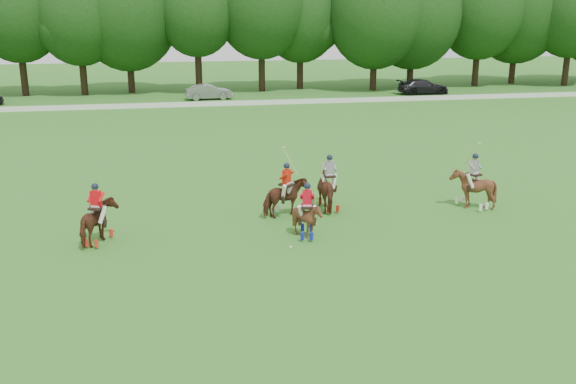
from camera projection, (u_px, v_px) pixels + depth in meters
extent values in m
plane|color=#2A6B1E|center=(282.00, 266.00, 21.82)|extent=(180.00, 180.00, 0.00)
cylinder|color=black|center=(23.00, 71.00, 64.18)|extent=(0.70, 0.70, 4.98)
ellipsoid|color=black|center=(17.00, 11.00, 62.59)|extent=(8.80, 8.80, 10.12)
cylinder|color=black|center=(83.00, 72.00, 64.87)|extent=(0.70, 0.70, 4.64)
ellipsoid|color=black|center=(78.00, 14.00, 63.33)|extent=(8.80, 8.80, 10.13)
cylinder|color=black|center=(131.00, 72.00, 66.73)|extent=(0.70, 0.70, 4.31)
ellipsoid|color=black|center=(127.00, 10.00, 65.03)|extent=(10.67, 10.67, 12.27)
cylinder|color=black|center=(199.00, 67.00, 66.43)|extent=(0.70, 0.70, 5.24)
ellipsoid|color=black|center=(196.00, 11.00, 64.87)|extent=(8.06, 8.06, 9.26)
cylinder|color=black|center=(262.00, 66.00, 67.87)|extent=(0.70, 0.70, 5.19)
ellipsoid|color=black|center=(261.00, 6.00, 66.18)|extent=(9.50, 9.50, 10.92)
cylinder|color=black|center=(300.00, 68.00, 70.07)|extent=(0.70, 0.70, 4.48)
ellipsoid|color=black|center=(300.00, 16.00, 68.57)|extent=(8.60, 8.60, 9.89)
cylinder|color=black|center=(373.00, 70.00, 68.81)|extent=(0.70, 0.70, 4.21)
ellipsoid|color=black|center=(375.00, 13.00, 67.19)|extent=(10.11, 10.11, 11.63)
cylinder|color=black|center=(410.00, 69.00, 70.96)|extent=(0.70, 0.70, 4.07)
ellipsoid|color=black|center=(413.00, 13.00, 69.32)|extent=(10.46, 10.46, 12.03)
cylinder|color=black|center=(476.00, 65.00, 72.49)|extent=(0.70, 0.70, 4.79)
ellipsoid|color=black|center=(480.00, 10.00, 70.85)|extent=(9.47, 9.47, 10.89)
cylinder|color=black|center=(513.00, 64.00, 74.98)|extent=(0.70, 0.70, 4.44)
ellipsoid|color=black|center=(518.00, 8.00, 73.25)|extent=(10.84, 10.84, 12.47)
cylinder|color=black|center=(566.00, 64.00, 72.79)|extent=(0.70, 0.70, 4.86)
ellipsoid|color=black|center=(573.00, 11.00, 71.20)|extent=(8.94, 8.94, 10.28)
cube|color=white|center=(206.00, 104.00, 57.65)|extent=(120.00, 0.10, 0.44)
imported|color=gray|center=(209.00, 92.00, 61.86)|extent=(4.54, 1.90, 1.46)
imported|color=black|center=(423.00, 87.00, 65.82)|extent=(5.26, 2.17, 1.52)
imported|color=#451F12|center=(98.00, 223.00, 23.75)|extent=(1.53, 2.10, 1.61)
cube|color=black|center=(97.00, 208.00, 23.59)|extent=(0.62, 0.69, 0.08)
cylinder|color=tan|center=(89.00, 209.00, 23.67)|extent=(0.11, 0.21, 1.29)
imported|color=#451F12|center=(287.00, 198.00, 26.77)|extent=(2.12, 2.13, 1.63)
cube|color=black|center=(287.00, 185.00, 26.60)|extent=(0.71, 0.70, 0.08)
cylinder|color=tan|center=(291.00, 162.00, 26.59)|extent=(0.58, 0.55, 1.08)
imported|color=#451F12|center=(307.00, 220.00, 24.42)|extent=(1.39, 1.50, 1.42)
cube|color=black|center=(307.00, 207.00, 24.28)|extent=(0.55, 0.64, 0.08)
cylinder|color=tan|center=(315.00, 209.00, 24.30)|extent=(0.07, 0.21, 1.29)
imported|color=#451F12|center=(329.00, 190.00, 27.78)|extent=(1.02, 2.11, 1.75)
cube|color=black|center=(329.00, 176.00, 27.60)|extent=(0.46, 0.57, 0.08)
cylinder|color=tan|center=(323.00, 178.00, 27.56)|extent=(0.04, 0.21, 1.29)
imported|color=#451F12|center=(473.00, 189.00, 27.99)|extent=(1.96, 2.05, 1.76)
cube|color=black|center=(474.00, 174.00, 27.81)|extent=(0.64, 0.69, 0.08)
cylinder|color=tan|center=(471.00, 155.00, 27.39)|extent=(0.35, 0.71, 1.08)
sphere|color=white|center=(291.00, 247.00, 23.46)|extent=(0.09, 0.09, 0.09)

